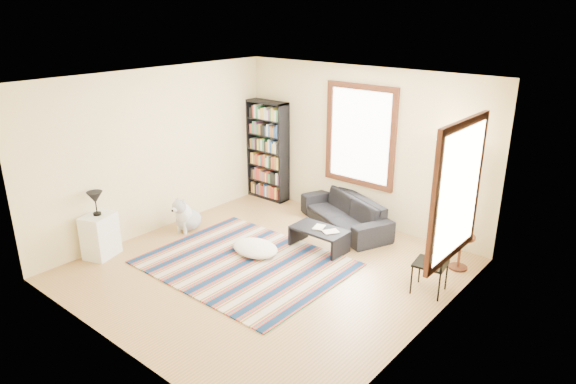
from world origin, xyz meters
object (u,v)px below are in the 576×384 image
Objects in this scene: bookshelf at (268,151)px; floor_lamp at (440,199)px; side_table at (460,252)px; folding_chair at (430,264)px; floor_cushion at (255,248)px; sofa at (345,213)px; white_cabinet at (100,236)px; coffee_table at (319,239)px; dog at (188,213)px.

bookshelf is 3.77m from floor_lamp.
side_table is 0.63× the size of folding_chair.
sofa is at bearing 74.28° from floor_cushion.
folding_chair reaches higher than floor_cushion.
floor_lamp is at bearing 22.28° from white_cabinet.
bookshelf is 4.34m from side_table.
sofa is 3.58× the size of side_table.
coffee_table is 0.48× the size of floor_lamp.
white_cabinet reaches higher than side_table.
bookshelf is at bearing -164.03° from sofa.
dog is at bearing -158.31° from side_table.
floor_lamp reaches higher than floor_cushion.
side_table is (2.01, 0.82, 0.09)m from coffee_table.
floor_lamp reaches higher than coffee_table.
side_table is at bearing -28.37° from floor_lamp.
sofa is at bearing -176.60° from floor_lamp.
coffee_table is 1.13× the size of floor_cushion.
coffee_table reaches higher than floor_cushion.
side_table reaches higher than coffee_table.
dog is at bearing -89.38° from bookshelf.
side_table is at bearing -5.88° from bookshelf.
side_table is at bearing 16.80° from white_cabinet.
white_cabinet is at bearing -161.05° from folding_chair.
side_table is 0.93m from folding_chair.
bookshelf is 1.08× the size of floor_lamp.
folding_chair is (0.45, -1.19, -0.50)m from floor_lamp.
sofa is 1.01m from coffee_table.
folding_chair reaches higher than side_table.
bookshelf is 2.86× the size of white_cabinet.
white_cabinet is at bearing -138.86° from floor_lamp.
white_cabinet is at bearing -144.34° from side_table.
sofa is 3.10× the size of dog.
dog is (0.26, 1.54, -0.04)m from white_cabinet.
bookshelf is 3.21× the size of dog.
floor_cushion is 1.47× the size of side_table.
dog is at bearing -114.64° from sofa.
sofa is at bearing 99.65° from coffee_table.
side_table is at bearing 12.93° from dog.
floor_cushion is at bearing -139.16° from floor_lamp.
dog reaches higher than side_table.
sofa is 2.77m from dog.
white_cabinet is (-4.00, -3.50, -0.58)m from floor_lamp.
bookshelf reaches higher than folding_chair.
coffee_table is at bearing 168.77° from folding_chair.
bookshelf is 4.46m from folding_chair.
white_cabinet is at bearing -93.76° from bookshelf.
floor_cushion is at bearing -52.53° from bookshelf.
bookshelf reaches higher than white_cabinet.
side_table is (4.26, -0.44, -0.73)m from bookshelf.
white_cabinet is 1.57m from dog.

